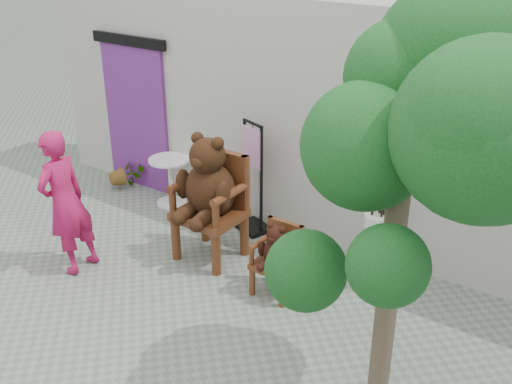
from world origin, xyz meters
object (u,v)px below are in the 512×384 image
cafe_table (170,176)px  tree (442,102)px  person (65,203)px  display_stand (253,190)px  chair_big (210,189)px  stool_bucket (377,228)px  chair_small (277,252)px

cafe_table → tree: 5.24m
person → tree: 4.55m
cafe_table → display_stand: display_stand is taller
chair_big → cafe_table: bearing=149.6°
display_stand → stool_bucket: (1.83, -0.16, 0.06)m
cafe_table → tree: bearing=-23.2°
person → cafe_table: (-0.19, 1.97, -0.40)m
chair_small → stool_bucket: stool_bucket is taller
chair_small → chair_big: bearing=169.3°
chair_big → tree: bearing=-19.5°
person → stool_bucket: person is taller
person → tree: size_ratio=0.48×
chair_big → tree: tree is taller
chair_big → display_stand: bearing=88.2°
chair_small → stool_bucket: bearing=50.2°
stool_bucket → chair_big: bearing=-159.4°
display_stand → tree: (2.90, -1.89, 2.12)m
display_stand → tree: 4.06m
chair_small → cafe_table: bearing=157.6°
chair_small → cafe_table: size_ratio=1.23×
display_stand → tree: tree is taller
chair_small → display_stand: size_ratio=0.57×
chair_big → display_stand: (0.03, 0.86, -0.32)m
chair_big → person: (-1.22, -1.14, -0.06)m
stool_bucket → chair_small: bearing=-129.8°
person → stool_bucket: (3.08, 1.84, -0.20)m
chair_big → display_stand: 0.91m
person → cafe_table: size_ratio=2.40×
chair_small → person: size_ratio=0.51×
chair_big → chair_small: (1.10, -0.21, -0.39)m
chair_small → stool_bucket: size_ratio=0.59×
tree → chair_big: bearing=160.5°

